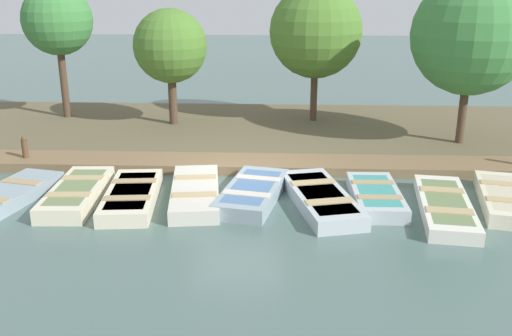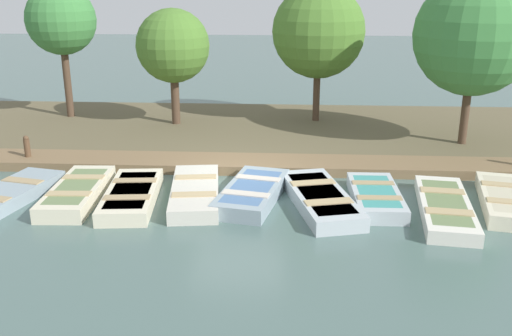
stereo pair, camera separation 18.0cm
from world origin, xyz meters
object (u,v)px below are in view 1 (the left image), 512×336
(rowboat_2, at_px, (132,196))
(park_tree_right, at_px, (472,35))
(park_tree_center, at_px, (316,32))
(rowboat_1, at_px, (77,193))
(rowboat_6, at_px, (376,196))
(mooring_post_near, at_px, (25,151))
(park_tree_far_left, at_px, (57,21))
(rowboat_5, at_px, (321,198))
(rowboat_7, at_px, (445,206))
(rowboat_0, at_px, (6,196))
(rowboat_8, at_px, (505,198))
(park_tree_left, at_px, (170,46))
(rowboat_4, at_px, (252,192))
(rowboat_3, at_px, (195,192))

(rowboat_2, relative_size, park_tree_right, 0.59)
(rowboat_2, relative_size, park_tree_center, 0.63)
(rowboat_1, xyz_separation_m, rowboat_6, (-0.16, 7.22, -0.02))
(mooring_post_near, height_order, park_tree_far_left, park_tree_far_left)
(rowboat_5, distance_m, rowboat_7, 2.85)
(rowboat_5, xyz_separation_m, park_tree_right, (-4.99, 4.68, 3.33))
(rowboat_1, distance_m, park_tree_center, 10.32)
(park_tree_right, bearing_deg, rowboat_0, -66.94)
(rowboat_8, bearing_deg, rowboat_0, -76.58)
(park_tree_left, bearing_deg, rowboat_2, 2.22)
(rowboat_6, bearing_deg, rowboat_4, -92.11)
(rowboat_6, distance_m, rowboat_8, 3.03)
(rowboat_2, distance_m, park_tree_center, 9.65)
(rowboat_5, xyz_separation_m, park_tree_center, (-7.75, 0.20, 3.16))
(rowboat_0, relative_size, park_tree_far_left, 0.68)
(rowboat_1, bearing_deg, rowboat_6, 88.79)
(park_tree_far_left, bearing_deg, park_tree_center, 89.32)
(park_tree_far_left, height_order, park_tree_center, park_tree_center)
(rowboat_1, height_order, rowboat_2, rowboat_1)
(rowboat_1, xyz_separation_m, rowboat_8, (-0.13, 10.25, -0.01))
(rowboat_6, height_order, rowboat_7, rowboat_6)
(rowboat_1, bearing_deg, park_tree_right, 112.59)
(rowboat_7, distance_m, park_tree_left, 10.93)
(rowboat_3, height_order, rowboat_8, rowboat_8)
(park_tree_far_left, bearing_deg, rowboat_2, 29.35)
(park_tree_center, bearing_deg, rowboat_3, -23.31)
(rowboat_0, xyz_separation_m, rowboat_4, (-0.48, 5.89, 0.02))
(mooring_post_near, height_order, park_tree_right, park_tree_right)
(rowboat_0, xyz_separation_m, rowboat_7, (0.12, 10.36, -0.01))
(rowboat_0, bearing_deg, park_tree_right, 125.70)
(park_tree_far_left, bearing_deg, rowboat_1, 21.51)
(rowboat_2, bearing_deg, rowboat_0, -92.45)
(rowboat_3, height_order, rowboat_6, rowboat_3)
(rowboat_8, distance_m, park_tree_left, 11.75)
(rowboat_1, xyz_separation_m, rowboat_3, (-0.21, 2.86, -0.01))
(mooring_post_near, xyz_separation_m, park_tree_center, (-5.18, 8.44, 2.90))
(rowboat_0, distance_m, rowboat_8, 11.90)
(rowboat_4, distance_m, park_tree_left, 7.91)
(rowboat_0, height_order, park_tree_left, park_tree_left)
(rowboat_4, distance_m, park_tree_right, 8.55)
(rowboat_8, xyz_separation_m, park_tree_center, (-7.59, -4.16, 3.16))
(rowboat_5, height_order, park_tree_far_left, park_tree_far_left)
(rowboat_1, distance_m, rowboat_6, 7.22)
(park_tree_far_left, bearing_deg, rowboat_5, 48.78)
(rowboat_1, xyz_separation_m, park_tree_left, (-6.96, 1.09, 2.70))
(rowboat_7, height_order, park_tree_far_left, park_tree_far_left)
(rowboat_4, height_order, rowboat_8, rowboat_4)
(rowboat_0, bearing_deg, mooring_post_near, -152.98)
(rowboat_0, height_order, rowboat_2, rowboat_2)
(rowboat_3, bearing_deg, rowboat_5, 78.10)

